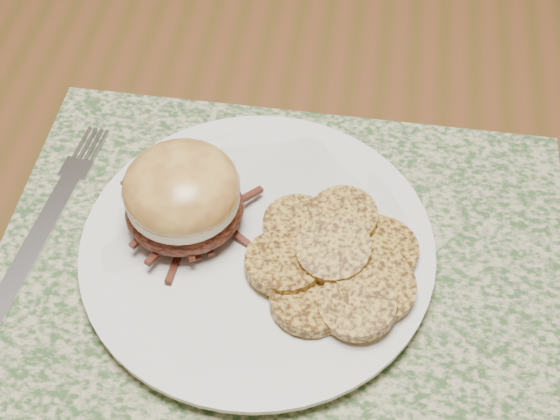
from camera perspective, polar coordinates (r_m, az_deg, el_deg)
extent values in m
cube|color=brown|center=(0.77, -19.22, 5.04)|extent=(1.50, 0.90, 0.04)
cube|color=#325029|center=(0.62, 0.06, -3.79)|extent=(0.45, 0.33, 0.00)
cylinder|color=white|center=(0.61, -1.64, -2.88)|extent=(0.26, 0.26, 0.02)
ellipsoid|color=black|center=(0.61, -6.99, 0.12)|extent=(0.12, 0.11, 0.04)
cylinder|color=beige|center=(0.59, -7.15, 1.12)|extent=(0.11, 0.11, 0.01)
ellipsoid|color=#C1913F|center=(0.59, -7.24, 1.69)|extent=(0.11, 0.11, 0.05)
cylinder|color=#B98F36|center=(0.61, 1.28, -1.07)|extent=(0.07, 0.07, 0.01)
cylinder|color=#B98F36|center=(0.61, 4.65, -0.46)|extent=(0.06, 0.06, 0.02)
cylinder|color=#B98F36|center=(0.60, 7.01, -2.88)|extent=(0.08, 0.08, 0.02)
cylinder|color=#B98F36|center=(0.58, 0.25, -3.90)|extent=(0.08, 0.08, 0.02)
cylinder|color=#B98F36|center=(0.58, 3.94, -2.83)|extent=(0.06, 0.06, 0.02)
cylinder|color=#B98F36|center=(0.58, 7.01, -5.52)|extent=(0.08, 0.07, 0.02)
cylinder|color=#B98F36|center=(0.57, 2.18, -6.68)|extent=(0.08, 0.08, 0.02)
cylinder|color=#B98F36|center=(0.56, 5.72, -6.89)|extent=(0.07, 0.07, 0.02)
cube|color=silver|center=(0.65, -17.60, -2.59)|extent=(0.03, 0.15, 0.00)
cube|color=silver|center=(0.69, -14.68, 2.88)|extent=(0.03, 0.02, 0.00)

